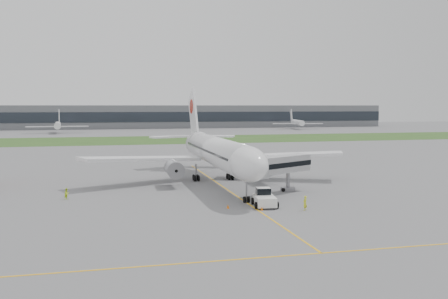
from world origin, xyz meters
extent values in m
plane|color=slate|center=(0.00, 0.00, 0.00)|extent=(600.00, 600.00, 0.00)
cube|color=#274B1C|center=(0.00, 120.00, 0.01)|extent=(600.00, 50.00, 0.02)
cube|color=slate|center=(0.00, 230.00, 7.00)|extent=(320.00, 22.00, 14.00)
cube|color=#21272F|center=(0.00, 219.00, 7.00)|extent=(320.00, 0.60, 6.00)
cylinder|color=white|center=(0.00, 4.00, 5.60)|extent=(5.00, 38.00, 5.00)
ellipsoid|color=white|center=(0.00, -15.50, 5.60)|extent=(5.00, 11.00, 5.00)
cube|color=black|center=(0.00, -16.50, 6.50)|extent=(3.20, 1.54, 1.14)
cone|color=white|center=(0.00, 26.00, 6.40)|extent=(5.00, 10.53, 6.16)
cube|color=white|center=(-13.00, 6.00, 4.40)|extent=(22.13, 13.52, 1.70)
cube|color=white|center=(13.00, 6.00, 4.40)|extent=(22.13, 13.52, 1.70)
cylinder|color=#A8A9AD|center=(-8.00, 1.50, 3.00)|extent=(2.70, 5.20, 2.70)
cylinder|color=#A8A9AD|center=(8.00, 1.50, 3.00)|extent=(2.70, 5.20, 2.70)
cube|color=white|center=(0.00, 27.50, 11.50)|extent=(0.45, 10.90, 12.76)
cylinder|color=#A31609|center=(0.00, 28.50, 13.50)|extent=(0.60, 3.20, 3.20)
cube|color=white|center=(-5.00, 28.50, 6.80)|extent=(9.54, 6.34, 0.35)
cube|color=white|center=(5.00, 28.50, 6.80)|extent=(9.54, 6.34, 0.35)
cylinder|color=gray|center=(0.00, -15.00, 1.55)|extent=(0.24, 0.24, 3.10)
cylinder|color=black|center=(-3.20, 7.00, 0.55)|extent=(1.40, 1.10, 1.10)
cylinder|color=black|center=(3.20, 7.00, 0.55)|extent=(1.40, 1.10, 1.10)
cube|color=white|center=(1.67, -18.13, 0.83)|extent=(3.24, 4.99, 1.24)
cube|color=white|center=(1.86, -16.90, 1.86)|extent=(2.09, 1.91, 1.03)
cube|color=black|center=(1.86, -16.90, 1.91)|extent=(2.14, 1.97, 0.88)
cylinder|color=black|center=(0.52, -16.39, 0.47)|extent=(0.49, 0.97, 0.93)
cylinder|color=black|center=(3.28, -16.80, 0.47)|extent=(0.49, 0.97, 0.93)
cylinder|color=black|center=(0.06, -19.46, 0.47)|extent=(0.49, 0.97, 0.93)
cylinder|color=black|center=(2.83, -19.87, 0.47)|extent=(0.49, 0.97, 0.93)
cube|color=#B5B5B8|center=(7.13, -8.78, 4.53)|extent=(11.95, 8.15, 2.61)
cube|color=black|center=(7.13, -8.78, 4.53)|extent=(12.14, 8.31, 0.78)
cube|color=#B5B5B8|center=(2.58, -12.27, 4.53)|extent=(2.26, 2.96, 2.96)
cylinder|color=gray|center=(9.21, -7.15, 1.65)|extent=(0.61, 0.61, 3.31)
cube|color=gray|center=(9.21, -7.15, 0.30)|extent=(2.42, 2.07, 0.61)
cylinder|color=black|center=(8.22, -7.69, 0.30)|extent=(0.52, 0.66, 0.61)
cylinder|color=black|center=(10.21, -6.60, 0.30)|extent=(0.52, 0.66, 0.61)
cone|color=orange|center=(-3.52, -18.26, 0.27)|extent=(0.40, 0.40, 0.54)
cone|color=orange|center=(0.50, -20.54, 0.25)|extent=(0.36, 0.36, 0.50)
imported|color=yellow|center=(6.00, -21.78, 0.96)|extent=(0.83, 0.79, 1.92)
imported|color=#DAFF2A|center=(-24.87, -6.45, 0.84)|extent=(1.00, 1.03, 1.67)
camera|label=1|loc=(-19.44, -81.84, 13.63)|focal=40.00mm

